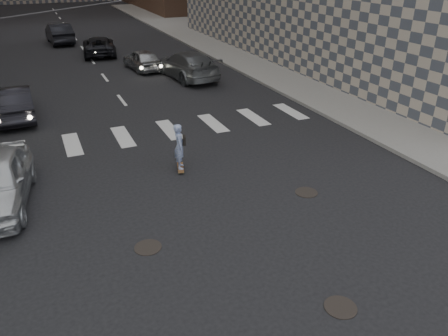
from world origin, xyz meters
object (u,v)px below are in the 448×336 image
object	(u,v)px
skateboarder	(180,146)
traffic_car_e	(59,33)
traffic_car_c	(99,46)
traffic_car_b	(187,65)
traffic_car_d	(142,60)
traffic_car_a	(13,102)

from	to	relation	value
skateboarder	traffic_car_e	distance (m)	26.91
traffic_car_e	traffic_car_c	bearing A→B (deg)	105.78
traffic_car_b	traffic_car_d	distance (m)	3.68
traffic_car_c	traffic_car_d	world-z (taller)	traffic_car_c
traffic_car_a	traffic_car_b	world-z (taller)	traffic_car_b
traffic_car_c	traffic_car_e	world-z (taller)	traffic_car_e
traffic_car_a	traffic_car_e	size ratio (longest dim) A/B	0.91
traffic_car_a	traffic_car_b	xyz separation A→B (m)	(9.55, 3.66, 0.05)
skateboarder	traffic_car_c	size ratio (longest dim) A/B	0.35
traffic_car_b	traffic_car_e	distance (m)	16.24
traffic_car_a	traffic_car_c	xyz separation A→B (m)	(5.80, 12.58, -0.08)
skateboarder	traffic_car_c	xyz separation A→B (m)	(0.63, 20.67, -0.22)
traffic_car_d	traffic_car_c	bearing A→B (deg)	-79.76
traffic_car_a	traffic_car_b	size ratio (longest dim) A/B	0.82
traffic_car_c	traffic_car_d	size ratio (longest dim) A/B	1.23
traffic_car_a	traffic_car_c	distance (m)	13.85
skateboarder	traffic_car_b	distance (m)	12.54
skateboarder	traffic_car_c	bearing A→B (deg)	103.44
skateboarder	traffic_car_d	xyz separation A→B (m)	(2.42, 14.86, -0.22)
traffic_car_b	traffic_car_e	world-z (taller)	traffic_car_e
traffic_car_a	traffic_car_e	bearing A→B (deg)	-102.52
traffic_car_a	skateboarder	bearing A→B (deg)	120.90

